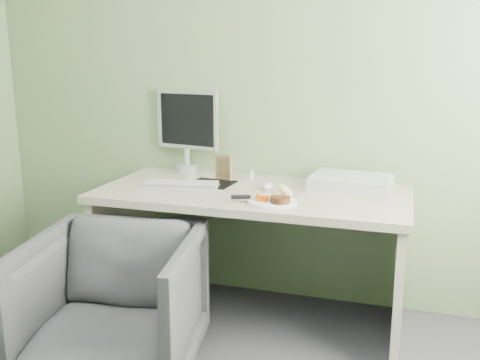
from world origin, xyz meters
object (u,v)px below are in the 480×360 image
(desk, at_px, (252,224))
(plate, at_px, (272,202))
(scanner, at_px, (351,183))
(monitor, at_px, (187,127))
(desk_chair, at_px, (114,307))

(desk, distance_m, plate, 0.32)
(desk, height_order, scanner, scanner)
(plate, height_order, scanner, scanner)
(desk, height_order, plate, plate)
(scanner, xyz_separation_m, monitor, (-0.97, 0.13, 0.24))
(plate, relative_size, scanner, 0.58)
(scanner, relative_size, monitor, 0.84)
(desk, distance_m, desk_chair, 0.84)
(scanner, height_order, desk_chair, scanner)
(plate, relative_size, monitor, 0.49)
(desk, height_order, desk_chair, desk)
(desk, bearing_deg, desk_chair, -122.40)
(scanner, bearing_deg, desk_chair, -131.12)
(plate, distance_m, scanner, 0.51)
(scanner, xyz_separation_m, desk_chair, (-0.92, -0.87, -0.43))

